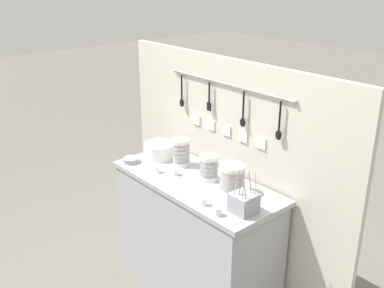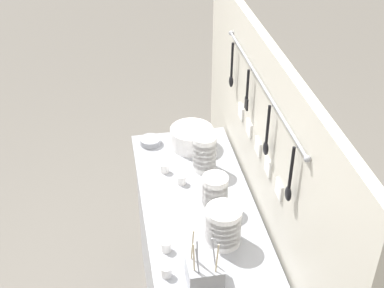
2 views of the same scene
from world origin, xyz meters
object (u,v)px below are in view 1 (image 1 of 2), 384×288
object	(u,v)px
cutlery_caddy	(244,203)
cup_edge_near	(175,172)
plate_stack	(160,150)
cup_mid_row	(157,169)
cup_edge_far	(204,202)
bowl_stack_short_front	(232,179)
bowl_stack_tall_left	(181,152)
cup_front_right	(218,212)
steel_mixing_bowl	(131,160)
bowl_stack_wide_centre	(209,167)

from	to	relation	value
cutlery_caddy	cup_edge_near	world-z (taller)	cutlery_caddy
plate_stack	cup_mid_row	xyz separation A→B (m)	(0.20, -0.17, -0.03)
cup_mid_row	cup_edge_far	size ratio (longest dim) A/B	1.00
bowl_stack_short_front	cup_mid_row	bearing A→B (deg)	-161.14
cutlery_caddy	bowl_stack_short_front	bearing A→B (deg)	150.12
bowl_stack_short_front	cutlery_caddy	distance (m)	0.24
cutlery_caddy	cup_mid_row	bearing A→B (deg)	-175.60
cutlery_caddy	cup_edge_far	distance (m)	0.23
bowl_stack_tall_left	cup_front_right	bearing A→B (deg)	-23.05
cup_mid_row	cup_edge_near	bearing A→B (deg)	32.34
plate_stack	cup_edge_far	xyz separation A→B (m)	(0.73, -0.23, -0.03)
steel_mixing_bowl	bowl_stack_tall_left	bearing A→B (deg)	42.18
bowl_stack_wide_centre	plate_stack	bearing A→B (deg)	-177.93
cup_mid_row	cup_edge_far	xyz separation A→B (m)	(0.53, -0.06, 0.00)
bowl_stack_short_front	steel_mixing_bowl	distance (m)	0.81
cutlery_caddy	cup_mid_row	world-z (taller)	cutlery_caddy
cup_edge_far	cup_edge_near	bearing A→B (deg)	162.80
bowl_stack_tall_left	cup_front_right	size ratio (longest dim) A/B	4.16
plate_stack	cup_front_right	distance (m)	0.90
bowl_stack_wide_centre	plate_stack	size ratio (longest dim) A/B	0.75
bowl_stack_tall_left	cutlery_caddy	distance (m)	0.73
bowl_stack_wide_centre	steel_mixing_bowl	size ratio (longest dim) A/B	1.50
bowl_stack_wide_centre	cup_mid_row	size ratio (longest dim) A/B	3.63
steel_mixing_bowl	cup_edge_near	world-z (taller)	cup_edge_near
bowl_stack_wide_centre	cup_edge_near	bearing A→B (deg)	-147.40
cutlery_caddy	cup_edge_near	distance (m)	0.62
cup_mid_row	cup_edge_far	world-z (taller)	same
bowl_stack_tall_left	bowl_stack_wide_centre	bearing A→B (deg)	-1.70
cutlery_caddy	cup_edge_far	bearing A→B (deg)	-148.92
cup_edge_far	steel_mixing_bowl	bearing A→B (deg)	178.34
cup_edge_near	cup_edge_far	bearing A→B (deg)	-17.20
bowl_stack_wide_centre	cup_front_right	world-z (taller)	bowl_stack_wide_centre
cutlery_caddy	steel_mixing_bowl	bearing A→B (deg)	-174.36
cup_edge_near	bowl_stack_short_front	bearing A→B (deg)	14.92
bowl_stack_wide_centre	cup_edge_far	xyz separation A→B (m)	(0.23, -0.25, -0.06)
bowl_stack_short_front	plate_stack	distance (m)	0.72
bowl_stack_wide_centre	bowl_stack_short_front	world-z (taller)	bowl_stack_short_front
bowl_stack_tall_left	cup_front_right	distance (m)	0.72
cup_front_right	cutlery_caddy	bearing A→B (deg)	64.88
cup_edge_near	cutlery_caddy	bearing A→B (deg)	-1.03
cup_edge_near	cup_front_right	bearing A→B (deg)	-14.88
bowl_stack_wide_centre	cutlery_caddy	world-z (taller)	cutlery_caddy
steel_mixing_bowl	cup_mid_row	xyz separation A→B (m)	(0.25, 0.04, 0.01)
cup_mid_row	cup_front_right	bearing A→B (deg)	-6.95
cup_edge_far	cutlery_caddy	bearing A→B (deg)	31.08
cup_front_right	cup_edge_near	bearing A→B (deg)	165.12
cup_edge_near	cup_mid_row	size ratio (longest dim) A/B	1.00
cup_edge_near	cup_edge_far	distance (m)	0.44
bowl_stack_wide_centre	cup_mid_row	xyz separation A→B (m)	(-0.30, -0.19, -0.06)
plate_stack	cup_front_right	world-z (taller)	plate_stack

